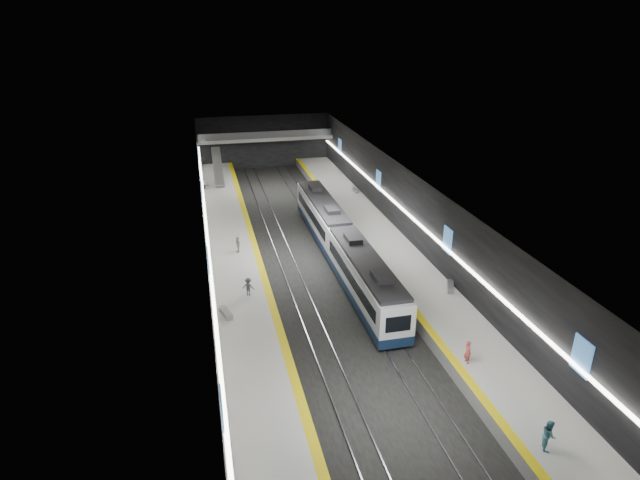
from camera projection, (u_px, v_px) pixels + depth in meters
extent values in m
plane|color=black|center=(313.00, 260.00, 51.88)|extent=(70.00, 70.00, 0.00)
cube|color=beige|center=(312.00, 181.00, 48.74)|extent=(20.00, 70.00, 0.04)
cube|color=black|center=(204.00, 231.00, 48.23)|extent=(0.04, 70.00, 8.00)
cube|color=black|center=(412.00, 214.00, 52.39)|extent=(0.04, 70.00, 8.00)
cube|color=black|center=(264.00, 142.00, 81.67)|extent=(20.00, 0.04, 8.00)
cube|color=slate|center=(235.00, 263.00, 50.12)|extent=(5.00, 70.00, 1.00)
cube|color=#B6B6B1|center=(234.00, 258.00, 49.92)|extent=(5.00, 70.00, 0.02)
cube|color=yellow|center=(258.00, 256.00, 50.37)|extent=(0.60, 70.00, 0.02)
cube|color=slate|center=(386.00, 249.00, 53.24)|extent=(5.00, 70.00, 1.00)
cube|color=#B6B6B1|center=(386.00, 244.00, 53.04)|extent=(5.00, 70.00, 0.02)
cube|color=yellow|center=(365.00, 246.00, 52.58)|extent=(0.60, 70.00, 0.02)
cube|color=gray|center=(280.00, 263.00, 51.18)|extent=(0.08, 70.00, 0.12)
cube|color=gray|center=(295.00, 262.00, 51.48)|extent=(0.08, 70.00, 0.12)
cube|color=gray|center=(330.00, 258.00, 52.22)|extent=(0.08, 70.00, 0.12)
cube|color=gray|center=(345.00, 257.00, 52.52)|extent=(0.08, 70.00, 0.12)
cube|color=#10213B|center=(365.00, 293.00, 44.25)|extent=(2.65, 15.00, 0.80)
cube|color=silver|center=(365.00, 275.00, 43.60)|extent=(2.65, 15.00, 2.50)
cube|color=black|center=(366.00, 260.00, 43.05)|extent=(2.44, 14.25, 0.30)
cube|color=black|center=(365.00, 275.00, 43.58)|extent=(2.69, 13.20, 1.00)
cube|color=black|center=(398.00, 324.00, 36.88)|extent=(1.85, 0.05, 1.20)
cube|color=#10213B|center=(323.00, 228.00, 57.69)|extent=(2.65, 15.00, 0.80)
cube|color=silver|center=(323.00, 214.00, 57.04)|extent=(2.65, 15.00, 2.50)
cube|color=black|center=(323.00, 201.00, 56.49)|extent=(2.44, 14.25, 0.30)
cube|color=black|center=(323.00, 213.00, 57.02)|extent=(2.69, 13.20, 1.00)
cube|color=black|center=(341.00, 241.00, 50.32)|extent=(1.85, 0.05, 1.20)
cube|color=#4482CC|center=(222.00, 412.00, 25.64)|extent=(0.10, 1.50, 2.20)
cube|color=#4482CC|center=(208.00, 263.00, 40.88)|extent=(0.10, 1.50, 2.20)
cube|color=#4482CC|center=(202.00, 192.00, 57.01)|extent=(0.10, 1.50, 2.20)
cube|color=#4482CC|center=(198.00, 154.00, 72.24)|extent=(0.10, 1.50, 2.20)
cube|color=#4482CC|center=(582.00, 356.00, 29.78)|extent=(0.10, 1.50, 2.20)
cube|color=#4482CC|center=(447.00, 240.00, 45.01)|extent=(0.10, 1.50, 2.20)
cube|color=#4482CC|center=(378.00, 180.00, 61.14)|extent=(0.10, 1.50, 2.20)
cube|color=#4482CC|center=(340.00, 147.00, 76.38)|extent=(0.10, 1.50, 2.20)
cube|color=white|center=(207.00, 233.00, 48.35)|extent=(0.25, 68.60, 0.12)
cube|color=white|center=(410.00, 216.00, 52.43)|extent=(0.25, 68.60, 0.12)
cube|color=gray|center=(265.00, 138.00, 79.49)|extent=(20.00, 3.00, 0.50)
cube|color=#47474C|center=(266.00, 135.00, 77.90)|extent=(19.60, 0.08, 1.00)
cube|color=#99999E|center=(218.00, 167.00, 72.48)|extent=(1.20, 7.50, 3.92)
cube|color=#99999E|center=(226.00, 313.00, 40.42)|extent=(0.99, 1.88, 0.44)
cube|color=#99999E|center=(206.00, 186.00, 70.15)|extent=(0.93, 2.00, 0.47)
cube|color=#99999E|center=(450.00, 287.00, 44.29)|extent=(1.22, 1.91, 0.46)
cube|color=#99999E|center=(355.00, 190.00, 68.56)|extent=(0.54, 1.71, 0.41)
imported|color=#BB4546|center=(468.00, 352.00, 34.74)|extent=(0.42, 0.62, 1.63)
imported|color=#549FB6|center=(549.00, 435.00, 27.84)|extent=(0.96, 1.06, 1.77)
imported|color=#BAB8AA|center=(238.00, 245.00, 50.95)|extent=(0.65, 0.99, 1.57)
imported|color=#47464E|center=(248.00, 287.00, 43.14)|extent=(1.13, 0.92, 1.52)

